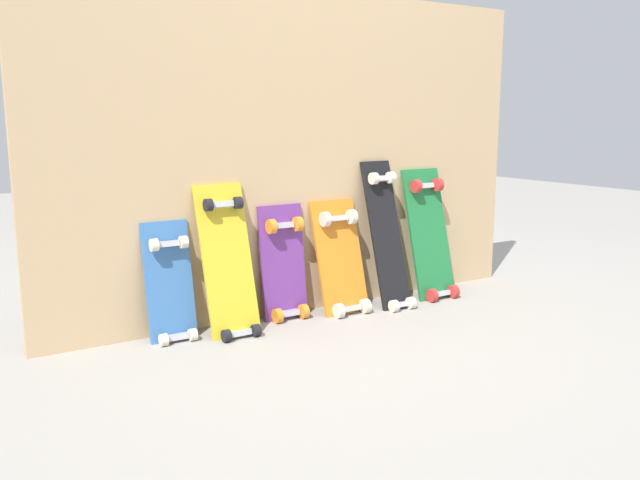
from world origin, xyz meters
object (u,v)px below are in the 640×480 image
(skateboard_orange, at_px, (341,264))
(skateboard_green, at_px, (430,240))
(skateboard_yellow, at_px, (229,269))
(skateboard_purple, at_px, (284,269))
(skateboard_blue, at_px, (171,290))
(skateboard_black, at_px, (388,242))

(skateboard_orange, distance_m, skateboard_green, 0.53)
(skateboard_yellow, xyz_separation_m, skateboard_green, (1.10, 0.00, 0.01))
(skateboard_yellow, xyz_separation_m, skateboard_purple, (0.30, 0.06, -0.05))
(skateboard_yellow, bearing_deg, skateboard_blue, 168.45)
(skateboard_yellow, distance_m, skateboard_green, 1.10)
(skateboard_orange, height_order, skateboard_green, skateboard_green)
(skateboard_yellow, height_order, skateboard_black, skateboard_black)
(skateboard_blue, distance_m, skateboard_orange, 0.81)
(skateboard_purple, relative_size, skateboard_orange, 0.99)
(skateboard_green, bearing_deg, skateboard_blue, 178.05)
(skateboard_purple, bearing_deg, skateboard_yellow, -168.60)
(skateboard_yellow, bearing_deg, skateboard_purple, 11.40)
(skateboard_orange, relative_size, skateboard_black, 0.77)
(skateboard_orange, distance_m, skateboard_black, 0.26)
(skateboard_blue, xyz_separation_m, skateboard_yellow, (0.23, -0.05, 0.07))
(skateboard_black, bearing_deg, skateboard_orange, 173.95)
(skateboard_purple, relative_size, skateboard_green, 0.82)
(skateboard_blue, height_order, skateboard_yellow, skateboard_yellow)
(skateboard_yellow, distance_m, skateboard_purple, 0.30)
(skateboard_blue, distance_m, skateboard_green, 1.34)
(skateboard_orange, xyz_separation_m, skateboard_green, (0.53, -0.01, 0.06))
(skateboard_orange, height_order, skateboard_black, skateboard_black)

